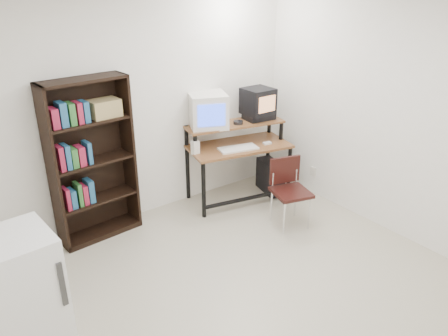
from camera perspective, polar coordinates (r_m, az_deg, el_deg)
floor at (r=4.09m, az=3.68°, el=-16.64°), size 4.00×4.00×0.01m
back_wall at (r=5.00m, az=-10.90°, el=7.71°), size 4.00×0.01×2.60m
right_wall at (r=4.87m, az=22.58°, el=5.90°), size 0.01×4.00×2.60m
computer_desk at (r=5.43m, az=1.82°, el=2.68°), size 1.35×0.87×0.98m
crt_monitor at (r=5.27m, az=-2.16°, el=7.54°), size 0.56×0.56×0.41m
vcr at (r=5.59m, az=4.56°, el=6.66°), size 0.39×0.30×0.08m
crt_tv at (r=5.53m, az=4.47°, el=8.69°), size 0.35×0.35×0.33m
cd_spindle at (r=5.38m, az=1.87°, el=5.90°), size 0.13×0.13×0.05m
keyboard at (r=5.26m, az=1.85°, el=2.49°), size 0.51×0.32×0.03m
mousepad at (r=5.45m, az=5.70°, el=2.97°), size 0.24×0.20×0.01m
mouse at (r=5.45m, az=5.67°, el=3.21°), size 0.11×0.08×0.03m
desk_speaker at (r=5.13m, az=-3.77°, el=2.67°), size 0.08×0.08×0.17m
pc_tower at (r=5.82m, az=6.07°, el=-1.11°), size 0.30×0.48×0.42m
school_chair at (r=4.99m, az=8.44°, el=-2.25°), size 0.48×0.48×0.78m
bookshelf at (r=4.76m, az=-17.00°, el=1.14°), size 0.89×0.36×1.75m
mini_fridge at (r=3.75m, az=-25.04°, el=-14.35°), size 0.59×0.59×0.94m
wall_outlet at (r=5.84m, az=11.55°, el=-0.45°), size 0.02×0.08×0.12m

